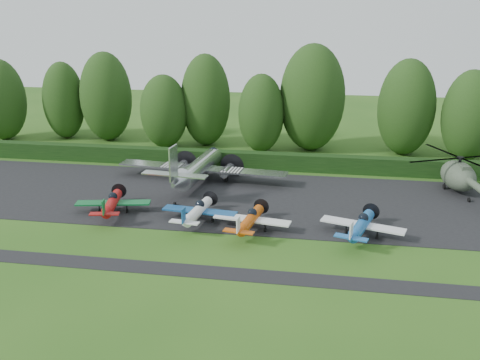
% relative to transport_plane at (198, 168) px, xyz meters
% --- Properties ---
extents(ground, '(160.00, 160.00, 0.00)m').
position_rel_transport_plane_xyz_m(ground, '(6.64, -14.20, -1.74)').
color(ground, '#295718').
rests_on(ground, ground).
extents(apron, '(70.00, 18.00, 0.01)m').
position_rel_transport_plane_xyz_m(apron, '(6.64, -4.20, -1.74)').
color(apron, black).
rests_on(apron, ground).
extents(taxiway_verge, '(70.00, 2.00, 0.00)m').
position_rel_transport_plane_xyz_m(taxiway_verge, '(6.64, -20.20, -1.74)').
color(taxiway_verge, black).
rests_on(taxiway_verge, ground).
extents(hedgerow, '(90.00, 1.60, 2.00)m').
position_rel_transport_plane_xyz_m(hedgerow, '(6.64, 6.80, -1.74)').
color(hedgerow, black).
rests_on(hedgerow, ground).
extents(transport_plane, '(19.45, 14.91, 6.23)m').
position_rel_transport_plane_xyz_m(transport_plane, '(0.00, 0.00, 0.00)').
color(transport_plane, silver).
rests_on(transport_plane, ground).
extents(light_plane_red, '(7.01, 7.37, 2.69)m').
position_rel_transport_plane_xyz_m(light_plane_red, '(-5.89, -10.26, -0.62)').
color(light_plane_red, '#AC0F11').
rests_on(light_plane_red, ground).
extents(light_plane_white, '(6.94, 7.30, 2.67)m').
position_rel_transport_plane_xyz_m(light_plane_white, '(2.58, -10.94, -0.63)').
color(light_plane_white, white).
rests_on(light_plane_white, ground).
extents(light_plane_orange, '(6.86, 7.22, 2.64)m').
position_rel_transport_plane_xyz_m(light_plane_orange, '(7.57, -12.17, -0.64)').
color(light_plane_orange, '#C34E0B').
rests_on(light_plane_orange, ground).
extents(light_plane_blue, '(7.17, 7.54, 2.75)m').
position_rel_transport_plane_xyz_m(light_plane_blue, '(17.04, -11.98, -0.59)').
color(light_plane_blue, '#1B5CA4').
rests_on(light_plane_blue, ground).
extents(helicopter, '(11.97, 14.01, 3.85)m').
position_rel_transport_plane_xyz_m(helicopter, '(27.65, 1.64, 0.33)').
color(helicopter, '#3B4737').
rests_on(helicopter, ground).
extents(tree_1, '(6.85, 6.85, 12.72)m').
position_rel_transport_plane_xyz_m(tree_1, '(-3.02, 17.16, 4.61)').
color(tree_1, black).
rests_on(tree_1, ground).
extents(tree_2, '(5.96, 5.96, 11.23)m').
position_rel_transport_plane_xyz_m(tree_2, '(-24.53, 17.93, 3.86)').
color(tree_2, black).
rests_on(tree_2, ground).
extents(tree_3, '(6.93, 6.93, 11.72)m').
position_rel_transport_plane_xyz_m(tree_3, '(-33.04, 15.64, 4.11)').
color(tree_3, black).
rests_on(tree_3, ground).
extents(tree_4, '(8.68, 8.68, 14.27)m').
position_rel_transport_plane_xyz_m(tree_4, '(11.64, 16.81, 5.38)').
color(tree_4, black).
rests_on(tree_4, ground).
extents(tree_5, '(6.52, 6.52, 10.06)m').
position_rel_transport_plane_xyz_m(tree_5, '(-8.42, 15.03, 3.28)').
color(tree_5, black).
rests_on(tree_5, ground).
extents(tree_6, '(7.36, 7.36, 12.76)m').
position_rel_transport_plane_xyz_m(tree_6, '(-17.83, 17.70, 4.63)').
color(tree_6, black).
rests_on(tree_6, ground).
extents(tree_7, '(6.12, 6.12, 10.46)m').
position_rel_transport_plane_xyz_m(tree_7, '(5.06, 14.81, 3.48)').
color(tree_7, black).
rests_on(tree_7, ground).
extents(tree_8, '(7.35, 7.35, 12.54)m').
position_rel_transport_plane_xyz_m(tree_8, '(23.81, 16.48, 4.52)').
color(tree_8, black).
rests_on(tree_8, ground).
extents(tree_10, '(6.63, 6.63, 11.52)m').
position_rel_transport_plane_xyz_m(tree_10, '(31.16, 14.51, 4.01)').
color(tree_10, black).
rests_on(tree_10, ground).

